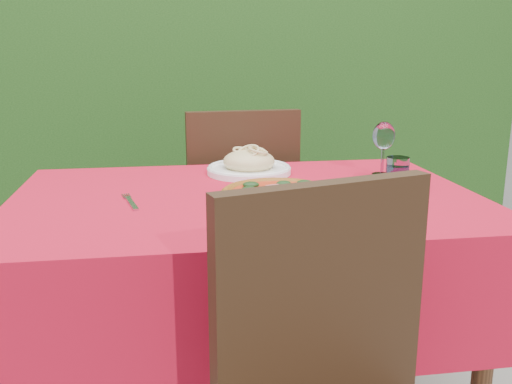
{
  "coord_description": "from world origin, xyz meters",
  "views": [
    {
      "loc": [
        -0.21,
        -1.49,
        1.14
      ],
      "look_at": [
        0.02,
        -0.05,
        0.77
      ],
      "focal_mm": 40.0,
      "sensor_mm": 36.0,
      "label": 1
    }
  ],
  "objects": [
    {
      "name": "chair_far",
      "position": [
        0.06,
        0.63,
        0.53
      ],
      "size": [
        0.44,
        0.44,
        0.92
      ],
      "rotation": [
        0.0,
        0.0,
        3.21
      ],
      "color": "black",
      "rests_on": "ground"
    },
    {
      "name": "fork",
      "position": [
        -0.3,
        -0.05,
        0.75
      ],
      "size": [
        0.06,
        0.18,
        0.0
      ],
      "primitive_type": "cube",
      "rotation": [
        0.0,
        0.0,
        0.22
      ],
      "color": "#B6B6BD",
      "rests_on": "dining_table"
    },
    {
      "name": "pizza_plate",
      "position": [
        0.06,
        -0.15,
        0.77
      ],
      "size": [
        0.31,
        0.31,
        0.06
      ],
      "rotation": [
        0.0,
        0.0,
        -0.09
      ],
      "color": "silver",
      "rests_on": "dining_table"
    },
    {
      "name": "water_glass",
      "position": [
        0.44,
        0.03,
        0.79
      ],
      "size": [
        0.07,
        0.07,
        0.09
      ],
      "color": "silver",
      "rests_on": "dining_table"
    },
    {
      "name": "hedge",
      "position": [
        0.0,
        1.55,
        0.92
      ],
      "size": [
        3.2,
        0.55,
        1.78
      ],
      "color": "black",
      "rests_on": "ground"
    },
    {
      "name": "pasta_plate",
      "position": [
        0.05,
        0.27,
        0.78
      ],
      "size": [
        0.27,
        0.27,
        0.08
      ],
      "rotation": [
        0.0,
        0.0,
        -0.33
      ],
      "color": "white",
      "rests_on": "dining_table"
    },
    {
      "name": "wine_glass",
      "position": [
        0.45,
        0.17,
        0.87
      ],
      "size": [
        0.07,
        0.07,
        0.17
      ],
      "color": "silver",
      "rests_on": "dining_table"
    },
    {
      "name": "dining_table",
      "position": [
        0.0,
        0.0,
        0.6
      ],
      "size": [
        1.26,
        0.86,
        0.75
      ],
      "color": "#432815",
      "rests_on": "ground"
    }
  ]
}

